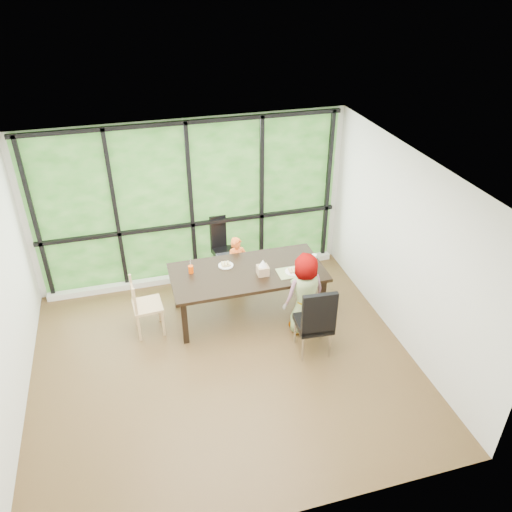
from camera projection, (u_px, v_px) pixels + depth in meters
name	position (u px, v px, depth m)	size (l,w,h in m)	color
ground	(224.00, 363.00, 6.78)	(5.00, 5.00, 0.00)	black
back_wall	(191.00, 203.00, 7.92)	(5.00, 5.00, 0.00)	silver
foliage_backdrop	(191.00, 204.00, 7.91)	(4.80, 0.02, 2.65)	#1E4F15
window_mullions	(191.00, 205.00, 7.87)	(4.80, 0.06, 2.65)	black
window_sill	(197.00, 275.00, 8.52)	(4.80, 0.12, 0.10)	silver
dining_table	(248.00, 292.00, 7.54)	(2.24, 1.07, 0.75)	black
chair_window_leather	(228.00, 248.00, 8.32)	(0.46, 0.46, 1.08)	black
chair_interior_leather	(314.00, 319.00, 6.73)	(0.46, 0.46, 1.08)	black
chair_end_beech	(147.00, 305.00, 7.13)	(0.42, 0.40, 0.90)	tan
child_toddler	(238.00, 264.00, 8.02)	(0.35, 0.23, 0.95)	orange
child_older	(304.00, 294.00, 7.07)	(0.61, 0.40, 1.25)	gray
placemat	(292.00, 272.00, 7.31)	(0.41, 0.30, 0.01)	tan
plate_far	(226.00, 265.00, 7.46)	(0.22, 0.22, 0.01)	white
plate_near	(293.00, 272.00, 7.32)	(0.24, 0.24, 0.01)	white
orange_cup	(191.00, 269.00, 7.28)	(0.07, 0.07, 0.12)	#FF4A03
green_cup	(312.00, 270.00, 7.26)	(0.07, 0.07, 0.11)	#52D422
white_mug	(314.00, 257.00, 7.60)	(0.08, 0.08, 0.08)	white
tissue_box	(263.00, 270.00, 7.24)	(0.16, 0.16, 0.14)	tan
crepe_rolls_far	(226.00, 264.00, 7.45)	(0.15, 0.12, 0.04)	tan
crepe_rolls_near	(293.00, 270.00, 7.31)	(0.15, 0.12, 0.04)	tan
straw_white	(190.00, 264.00, 7.23)	(0.01, 0.01, 0.20)	white
straw_pink	(312.00, 265.00, 7.21)	(0.01, 0.01, 0.20)	pink
tissue	(263.00, 263.00, 7.17)	(0.12, 0.12, 0.11)	white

